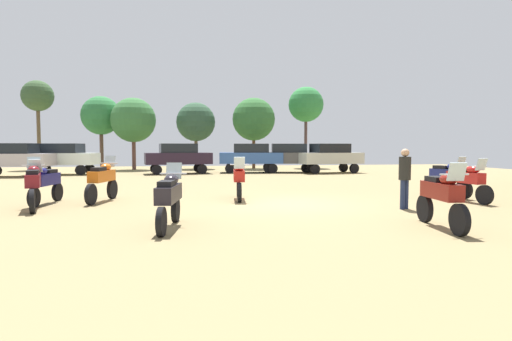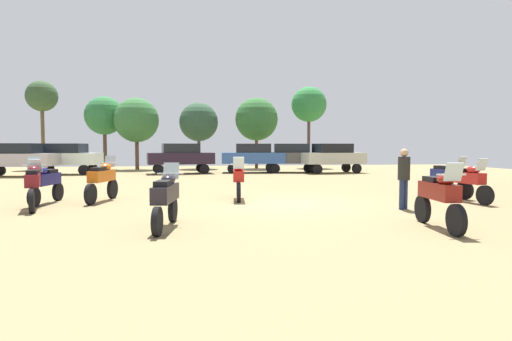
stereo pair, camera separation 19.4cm
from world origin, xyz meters
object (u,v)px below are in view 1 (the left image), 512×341
tree_6 (133,120)px  tree_3 (101,116)px  motorcycle_2 (466,180)px  motorcycle_8 (442,196)px  motorcycle_11 (447,177)px  motorcycle_7 (46,182)px  motorcycle_9 (102,179)px  car_5 (289,156)px  car_2 (251,156)px  person_2 (405,174)px  motorcycle_4 (33,184)px  car_3 (178,156)px  car_6 (14,157)px  motorcycle_6 (239,178)px  car_4 (330,156)px  tree_4 (254,119)px  tree_2 (306,105)px  motorcycle_5 (169,197)px  tree_1 (196,122)px  car_1 (62,156)px

tree_6 → tree_3: bearing=159.9°
motorcycle_2 → motorcycle_8: size_ratio=0.99×
motorcycle_2 → motorcycle_11: bearing=-106.7°
motorcycle_11 → tree_6: bearing=-71.4°
motorcycle_2 → motorcycle_7: motorcycle_2 is taller
motorcycle_9 → car_5: (9.54, 14.14, 0.43)m
car_2 → person_2: (2.12, -17.31, -0.14)m
motorcycle_4 → motorcycle_7: size_ratio=1.02×
car_3 → car_6: (-9.64, -1.33, 0.00)m
motorcycle_6 → car_4: bearing=-115.5°
motorcycle_2 → car_6: 24.19m
motorcycle_9 → car_4: size_ratio=0.50×
tree_4 → tree_6: (-9.49, -0.35, -0.18)m
motorcycle_8 → tree_2: size_ratio=0.32×
motorcycle_7 → person_2: size_ratio=1.21×
motorcycle_6 → motorcycle_11: 7.52m
car_3 → car_6: same height
motorcycle_5 → person_2: size_ratio=1.27×
car_2 → tree_3: size_ratio=0.77×
motorcycle_8 → tree_1: size_ratio=0.41×
car_3 → car_5: (7.58, 0.28, 0.00)m
motorcycle_4 → motorcycle_11: bearing=-12.4°
tree_3 → tree_6: tree_3 is taller
tree_6 → motorcycle_5: bearing=-80.4°
car_3 → tree_4: 8.69m
car_3 → tree_6: (-3.60, 5.37, 2.67)m
motorcycle_2 → tree_1: 23.69m
motorcycle_5 → tree_6: (-4.07, 24.11, 3.13)m
motorcycle_4 → tree_3: tree_3 is taller
car_4 → car_6: 19.87m
motorcycle_8 → car_3: (-6.44, 19.66, 0.43)m
car_1 → car_5: bearing=-82.0°
motorcycle_7 → car_3: car_3 is taller
car_4 → motorcycle_5: bearing=142.1°
tree_1 → tree_6: tree_6 is taller
tree_3 → car_2: bearing=-27.7°
tree_6 → motorcycle_4: bearing=-89.9°
motorcycle_6 → car_4: car_4 is taller
motorcycle_2 → car_2: car_2 is taller
motorcycle_4 → car_3: 15.77m
car_4 → car_3: bearing=76.3°
motorcycle_11 → car_4: (0.17, 13.57, 0.45)m
tree_2 → tree_3: size_ratio=1.19×
motorcycle_6 → motorcycle_8: 6.89m
tree_2 → car_1: bearing=-160.9°
motorcycle_5 → tree_1: bearing=95.9°
motorcycle_7 → motorcycle_6: bearing=-169.9°
motorcycle_7 → car_1: bearing=-67.8°
car_3 → person_2: 18.26m
motorcycle_4 → tree_1: (4.76, 21.55, 3.04)m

